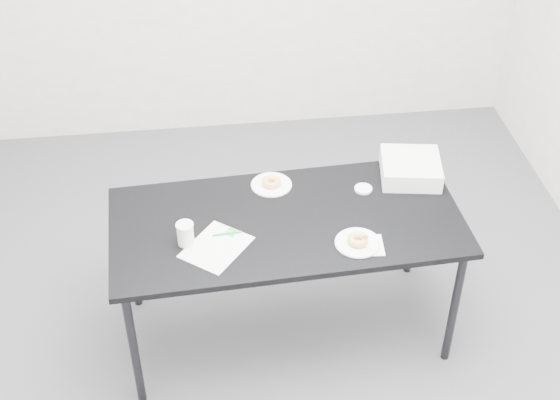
{
  "coord_description": "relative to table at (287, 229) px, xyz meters",
  "views": [
    {
      "loc": [
        -0.3,
        -2.98,
        3.21
      ],
      "look_at": [
        0.07,
        0.02,
        0.81
      ],
      "focal_mm": 50.0,
      "sensor_mm": 36.0,
      "label": 1
    }
  ],
  "objects": [
    {
      "name": "plate_far",
      "position": [
        -0.04,
        0.28,
        0.06
      ],
      "size": [
        0.21,
        0.21,
        0.01
      ],
      "primitive_type": "cylinder",
      "color": "white",
      "rests_on": "table"
    },
    {
      "name": "cup_lid",
      "position": [
        0.42,
        0.19,
        0.07
      ],
      "size": [
        0.09,
        0.09,
        0.01
      ],
      "primitive_type": "cylinder",
      "color": "white",
      "rests_on": "table"
    },
    {
      "name": "napkin",
      "position": [
        0.35,
        -0.23,
        0.06
      ],
      "size": [
        0.16,
        0.16,
        0.0
      ],
      "primitive_type": "cube",
      "rotation": [
        0.0,
        0.0,
        -0.09
      ],
      "color": "white",
      "rests_on": "table"
    },
    {
      "name": "pen",
      "position": [
        -0.3,
        -0.08,
        0.07
      ],
      "size": [
        0.14,
        0.02,
        0.01
      ],
      "primitive_type": "cylinder",
      "rotation": [
        0.0,
        1.57,
        0.08
      ],
      "color": "#0B8152",
      "rests_on": "scorecard"
    },
    {
      "name": "bakery_box",
      "position": [
        0.68,
        0.27,
        0.11
      ],
      "size": [
        0.34,
        0.34,
        0.1
      ],
      "primitive_type": "cube",
      "rotation": [
        0.0,
        0.0,
        -0.16
      ],
      "color": "silver",
      "rests_on": "table"
    },
    {
      "name": "scorecard",
      "position": [
        -0.35,
        -0.16,
        0.06
      ],
      "size": [
        0.37,
        0.38,
        0.0
      ],
      "primitive_type": "cube",
      "rotation": [
        0.0,
        0.0,
        -0.67
      ],
      "color": "white",
      "rests_on": "table"
    },
    {
      "name": "donut_near",
      "position": [
        0.31,
        -0.22,
        0.08
      ],
      "size": [
        0.12,
        0.12,
        0.03
      ],
      "primitive_type": "torus",
      "rotation": [
        0.0,
        0.0,
        -0.23
      ],
      "color": "gold",
      "rests_on": "plate_near"
    },
    {
      "name": "logo_patch",
      "position": [
        -0.28,
        -0.07,
        0.06
      ],
      "size": [
        0.07,
        0.07,
        0.0
      ],
      "primitive_type": "cube",
      "rotation": [
        0.0,
        0.0,
        -0.67
      ],
      "color": "green",
      "rests_on": "scorecard"
    },
    {
      "name": "floor",
      "position": [
        -0.09,
        0.1,
        -0.72
      ],
      "size": [
        4.0,
        4.0,
        0.0
      ],
      "primitive_type": "plane",
      "color": "#48494D",
      "rests_on": "ground"
    },
    {
      "name": "plate_near",
      "position": [
        0.31,
        -0.22,
        0.06
      ],
      "size": [
        0.22,
        0.22,
        0.01
      ],
      "primitive_type": "cylinder",
      "color": "white",
      "rests_on": "napkin"
    },
    {
      "name": "table",
      "position": [
        0.0,
        0.0,
        0.0
      ],
      "size": [
        1.75,
        0.88,
        0.78
      ],
      "rotation": [
        0.0,
        0.0,
        0.05
      ],
      "color": "black",
      "rests_on": "floor"
    },
    {
      "name": "donut_far",
      "position": [
        -0.04,
        0.28,
        0.08
      ],
      "size": [
        0.11,
        0.11,
        0.03
      ],
      "primitive_type": "torus",
      "rotation": [
        0.0,
        0.0,
        -0.15
      ],
      "color": "gold",
      "rests_on": "plate_far"
    },
    {
      "name": "coffee_cup",
      "position": [
        -0.49,
        -0.11,
        0.12
      ],
      "size": [
        0.08,
        0.08,
        0.12
      ],
      "primitive_type": "cylinder",
      "color": "silver",
      "rests_on": "table"
    }
  ]
}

